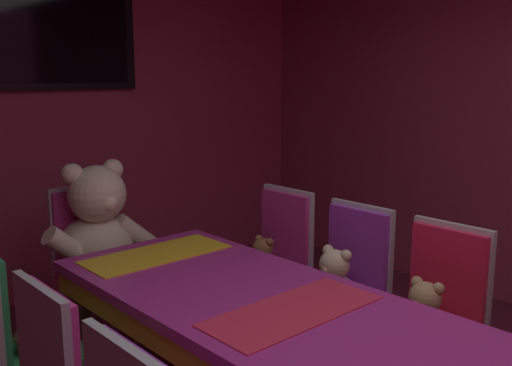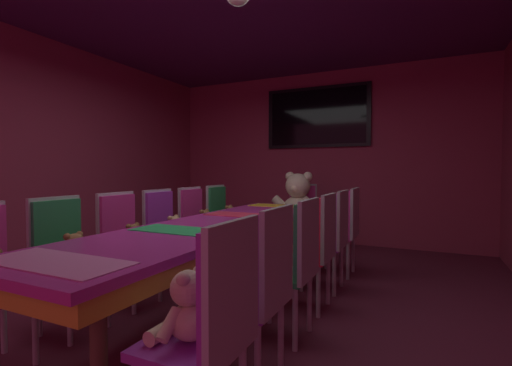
{
  "view_description": "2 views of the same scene",
  "coord_description": "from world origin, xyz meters",
  "px_view_note": "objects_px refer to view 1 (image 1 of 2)",
  "views": [
    {
      "loc": [
        -1.57,
        -1.01,
        1.67
      ],
      "look_at": [
        0.24,
        0.99,
        1.16
      ],
      "focal_mm": 40.53,
      "sensor_mm": 36.0,
      "label": 1
    },
    {
      "loc": [
        1.59,
        -2.62,
        1.18
      ],
      "look_at": [
        -0.17,
        1.12,
        1.03
      ],
      "focal_mm": 25.04,
      "sensor_mm": 36.0,
      "label": 2
    }
  ],
  "objects_px": {
    "teddy_left_5": "(38,327)",
    "throne_chair": "(88,247)",
    "wall_tv": "(22,18)",
    "chair_left_5": "(4,331)",
    "chair_right_5": "(279,252)",
    "chair_right_3": "(440,306)",
    "teddy_right_4": "(333,283)",
    "teddy_right_3": "(423,316)",
    "king_teddy_bear": "(100,228)",
    "chair_right_4": "(351,276)",
    "teddy_right_5": "(262,261)"
  },
  "relations": [
    {
      "from": "teddy_right_3",
      "to": "chair_right_5",
      "type": "bearing_deg",
      "value": -98.54
    },
    {
      "from": "chair_left_5",
      "to": "teddy_right_3",
      "type": "relative_size",
      "value": 3.14
    },
    {
      "from": "chair_right_3",
      "to": "wall_tv",
      "type": "bearing_deg",
      "value": -73.94
    },
    {
      "from": "chair_right_3",
      "to": "teddy_right_3",
      "type": "relative_size",
      "value": 3.14
    },
    {
      "from": "king_teddy_bear",
      "to": "wall_tv",
      "type": "xyz_separation_m",
      "value": [
        -0.0,
        0.98,
        1.29
      ]
    },
    {
      "from": "chair_right_3",
      "to": "teddy_right_4",
      "type": "xyz_separation_m",
      "value": [
        -0.14,
        0.54,
        0.0
      ]
    },
    {
      "from": "king_teddy_bear",
      "to": "chair_right_3",
      "type": "bearing_deg",
      "value": 23.91
    },
    {
      "from": "wall_tv",
      "to": "chair_left_5",
      "type": "bearing_deg",
      "value": -115.79
    },
    {
      "from": "king_teddy_bear",
      "to": "teddy_right_4",
      "type": "bearing_deg",
      "value": 27.44
    },
    {
      "from": "teddy_left_5",
      "to": "wall_tv",
      "type": "relative_size",
      "value": 0.17
    },
    {
      "from": "chair_right_3",
      "to": "teddy_right_5",
      "type": "relative_size",
      "value": 3.62
    },
    {
      "from": "wall_tv",
      "to": "teddy_right_3",
      "type": "bearing_deg",
      "value": -76.71
    },
    {
      "from": "chair_right_3",
      "to": "throne_chair",
      "type": "distance_m",
      "value": 2.15
    },
    {
      "from": "teddy_right_4",
      "to": "king_teddy_bear",
      "type": "relative_size",
      "value": 0.46
    },
    {
      "from": "chair_right_3",
      "to": "teddy_right_5",
      "type": "distance_m",
      "value": 1.12
    },
    {
      "from": "chair_right_3",
      "to": "throne_chair",
      "type": "bearing_deg",
      "value": -67.97
    },
    {
      "from": "teddy_left_5",
      "to": "wall_tv",
      "type": "bearing_deg",
      "value": 68.24
    },
    {
      "from": "chair_right_4",
      "to": "teddy_right_3",
      "type": "bearing_deg",
      "value": 74.41
    },
    {
      "from": "chair_right_5",
      "to": "teddy_right_5",
      "type": "height_order",
      "value": "chair_right_5"
    },
    {
      "from": "throne_chair",
      "to": "wall_tv",
      "type": "distance_m",
      "value": 1.66
    },
    {
      "from": "wall_tv",
      "to": "chair_right_5",
      "type": "bearing_deg",
      "value": -63.83
    },
    {
      "from": "chair_right_5",
      "to": "chair_left_5",
      "type": "bearing_deg",
      "value": 0.44
    },
    {
      "from": "teddy_right_5",
      "to": "wall_tv",
      "type": "relative_size",
      "value": 0.16
    },
    {
      "from": "chair_right_3",
      "to": "wall_tv",
      "type": "relative_size",
      "value": 0.58
    },
    {
      "from": "teddy_right_3",
      "to": "teddy_right_5",
      "type": "relative_size",
      "value": 1.15
    },
    {
      "from": "chair_left_5",
      "to": "teddy_right_5",
      "type": "distance_m",
      "value": 1.51
    },
    {
      "from": "chair_right_3",
      "to": "teddy_right_4",
      "type": "relative_size",
      "value": 2.86
    },
    {
      "from": "teddy_left_5",
      "to": "chair_right_5",
      "type": "height_order",
      "value": "chair_right_5"
    },
    {
      "from": "teddy_right_4",
      "to": "chair_right_5",
      "type": "xyz_separation_m",
      "value": [
        0.16,
        0.58,
        -0.0
      ]
    },
    {
      "from": "teddy_right_3",
      "to": "throne_chair",
      "type": "bearing_deg",
      "value": -71.63
    },
    {
      "from": "chair_right_5",
      "to": "wall_tv",
      "type": "height_order",
      "value": "wall_tv"
    },
    {
      "from": "teddy_right_3",
      "to": "teddy_right_4",
      "type": "xyz_separation_m",
      "value": [
        0.0,
        0.54,
        0.01
      ]
    },
    {
      "from": "chair_left_5",
      "to": "king_teddy_bear",
      "type": "xyz_separation_m",
      "value": [
        0.82,
        0.72,
        0.16
      ]
    },
    {
      "from": "chair_right_4",
      "to": "king_teddy_bear",
      "type": "relative_size",
      "value": 1.33
    },
    {
      "from": "teddy_right_3",
      "to": "chair_right_5",
      "type": "relative_size",
      "value": 0.32
    },
    {
      "from": "teddy_right_4",
      "to": "wall_tv",
      "type": "distance_m",
      "value": 2.77
    },
    {
      "from": "chair_right_5",
      "to": "throne_chair",
      "type": "xyz_separation_m",
      "value": [
        -0.83,
        0.88,
        0.0
      ]
    },
    {
      "from": "chair_right_4",
      "to": "chair_right_5",
      "type": "xyz_separation_m",
      "value": [
        0.02,
        0.58,
        0.0
      ]
    },
    {
      "from": "throne_chair",
      "to": "chair_right_3",
      "type": "bearing_deg",
      "value": 22.03
    },
    {
      "from": "teddy_right_3",
      "to": "throne_chair",
      "type": "xyz_separation_m",
      "value": [
        -0.66,
        1.99,
        0.01
      ]
    },
    {
      "from": "teddy_right_3",
      "to": "chair_right_3",
      "type": "bearing_deg",
      "value": -180.0
    },
    {
      "from": "chair_left_5",
      "to": "chair_right_5",
      "type": "bearing_deg",
      "value": 0.44
    },
    {
      "from": "chair_left_5",
      "to": "chair_right_3",
      "type": "relative_size",
      "value": 1.0
    },
    {
      "from": "teddy_right_4",
      "to": "chair_right_5",
      "type": "height_order",
      "value": "chair_right_5"
    },
    {
      "from": "chair_right_4",
      "to": "wall_tv",
      "type": "height_order",
      "value": "wall_tv"
    },
    {
      "from": "teddy_left_5",
      "to": "teddy_right_4",
      "type": "relative_size",
      "value": 0.83
    },
    {
      "from": "chair_left_5",
      "to": "teddy_left_5",
      "type": "relative_size",
      "value": 3.45
    },
    {
      "from": "teddy_right_3",
      "to": "teddy_left_5",
      "type": "bearing_deg",
      "value": -39.41
    },
    {
      "from": "teddy_left_5",
      "to": "throne_chair",
      "type": "xyz_separation_m",
      "value": [
        0.68,
        0.89,
        0.02
      ]
    },
    {
      "from": "chair_left_5",
      "to": "wall_tv",
      "type": "bearing_deg",
      "value": 64.21
    }
  ]
}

